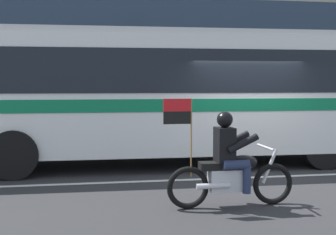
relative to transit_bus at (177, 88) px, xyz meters
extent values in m
plane|color=#2B2B2D|center=(1.38, -1.19, -1.88)|extent=(60.00, 60.00, 0.00)
cube|color=#A39E93|center=(1.38, 3.91, -1.81)|extent=(28.00, 3.80, 0.15)
cube|color=silver|center=(1.38, -1.79, -1.88)|extent=(26.60, 0.14, 0.01)
cube|color=#233347|center=(1.38, 5.77, 2.61)|extent=(25.76, 0.10, 1.40)
cube|color=white|center=(0.00, 0.01, -0.15)|extent=(11.95, 2.78, 2.70)
cube|color=black|center=(0.00, 0.01, 0.40)|extent=(11.00, 2.80, 0.96)
cube|color=#0F7247|center=(0.00, 0.01, -0.35)|extent=(11.72, 2.80, 0.28)
cube|color=silver|center=(0.00, 0.01, 1.26)|extent=(11.71, 2.64, 0.16)
cylinder|color=black|center=(-3.69, -1.17, -1.36)|extent=(1.04, 0.30, 1.04)
cylinder|color=black|center=(3.28, -1.17, -1.36)|extent=(1.04, 0.30, 1.04)
torus|color=black|center=(0.92, -3.79, -1.54)|extent=(0.69, 0.11, 0.69)
torus|color=black|center=(-0.53, -3.83, -1.54)|extent=(0.69, 0.11, 0.69)
cube|color=silver|center=(0.15, -3.81, -1.44)|extent=(0.65, 0.29, 0.36)
ellipsoid|color=black|center=(0.40, -3.80, -1.16)|extent=(0.49, 0.29, 0.24)
cube|color=black|center=(-0.05, -3.81, -1.20)|extent=(0.57, 0.27, 0.12)
cylinder|color=silver|center=(0.86, -3.79, -1.24)|extent=(0.28, 0.06, 0.58)
cylinder|color=silver|center=(0.78, -3.80, -0.92)|extent=(0.05, 0.64, 0.04)
cylinder|color=silver|center=(-0.15, -3.98, -1.49)|extent=(0.55, 0.10, 0.09)
cube|color=black|center=(0.08, -3.81, -0.86)|extent=(0.29, 0.37, 0.56)
sphere|color=black|center=(0.08, -3.81, -0.45)|extent=(0.26, 0.26, 0.26)
cylinder|color=#232D4C|center=(0.21, -3.63, -1.16)|extent=(0.42, 0.16, 0.15)
cylinder|color=#232D4C|center=(0.39, -3.62, -1.40)|extent=(0.13, 0.13, 0.46)
cylinder|color=#232D4C|center=(0.22, -3.99, -1.16)|extent=(0.42, 0.16, 0.15)
cylinder|color=#232D4C|center=(0.40, -3.98, -1.40)|extent=(0.13, 0.13, 0.46)
cylinder|color=black|center=(0.31, -3.61, -0.82)|extent=(0.52, 0.12, 0.32)
cylinder|color=black|center=(0.32, -4.01, -0.82)|extent=(0.52, 0.12, 0.32)
cylinder|color=olive|center=(-0.48, -3.82, -0.73)|extent=(0.02, 0.02, 1.25)
cube|color=red|center=(-0.71, -3.83, -0.21)|extent=(0.44, 0.03, 0.20)
cube|color=black|center=(-0.71, -3.83, -0.41)|extent=(0.44, 0.03, 0.20)
camera|label=1|loc=(-1.94, -10.53, 0.15)|focal=46.44mm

